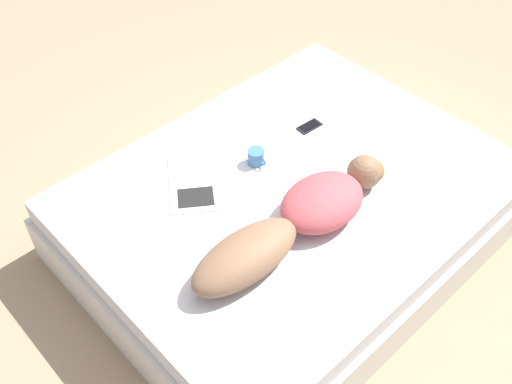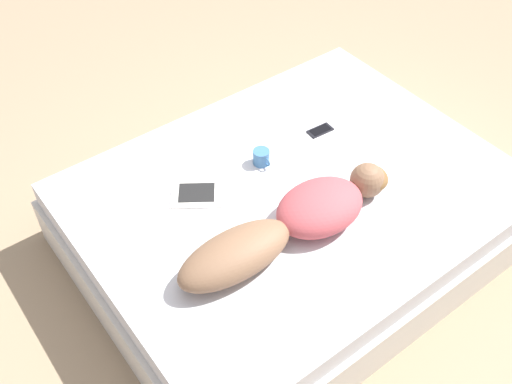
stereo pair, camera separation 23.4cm
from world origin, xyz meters
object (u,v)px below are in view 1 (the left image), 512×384
at_px(person, 298,219).
at_px(cell_phone, 309,126).
at_px(coffee_mug, 256,157).
at_px(open_magazine, 194,184).

relative_size(person, cell_phone, 8.01).
height_order(person, coffee_mug, person).
xyz_separation_m(person, coffee_mug, (-0.51, 0.19, -0.04)).
distance_m(open_magazine, cell_phone, 0.81).
height_order(person, cell_phone, person).
distance_m(coffee_mug, cell_phone, 0.45).
relative_size(coffee_mug, cell_phone, 0.80).
distance_m(person, cell_phone, 0.83).
distance_m(person, coffee_mug, 0.55).
bearing_deg(cell_phone, person, -47.03).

